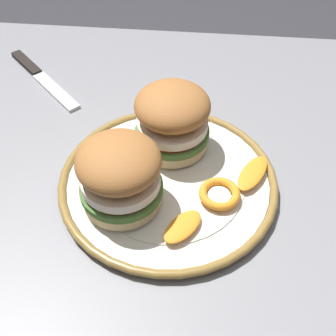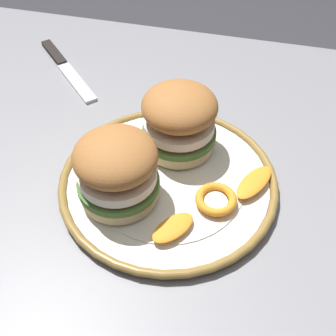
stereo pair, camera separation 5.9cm
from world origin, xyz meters
The scene contains 8 objects.
dining_table centered at (0.00, 0.00, 0.61)m, with size 1.13×0.86×0.71m.
dinner_plate centered at (0.02, 0.00, 0.72)m, with size 0.31×0.31×0.02m.
sandwich_half_left centered at (-0.04, -0.04, 0.78)m, with size 0.15×0.15×0.10m.
sandwich_half_right centered at (0.02, 0.07, 0.78)m, with size 0.15×0.15×0.10m.
orange_peel_curled centered at (0.09, -0.03, 0.74)m, with size 0.07×0.07×0.01m.
orange_peel_strip_long centered at (0.04, -0.08, 0.74)m, with size 0.06×0.07×0.01m.
orange_peel_strip_short centered at (0.14, 0.02, 0.74)m, with size 0.06×0.08×0.01m.
table_knife centered at (-0.25, 0.24, 0.72)m, with size 0.17×0.17×0.01m.
Camera 1 is at (0.06, -0.41, 1.20)m, focal length 47.17 mm.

